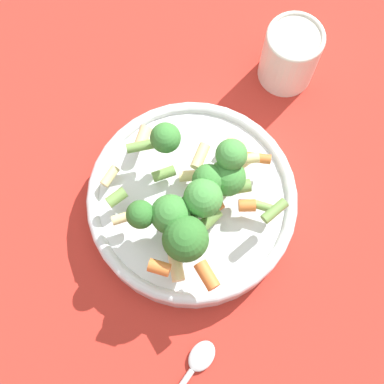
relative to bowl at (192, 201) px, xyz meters
name	(u,v)px	position (x,y,z in m)	size (l,w,h in m)	color
ground_plane	(192,207)	(0.00, 0.00, -0.02)	(3.00, 3.00, 0.00)	#B72D23
bowl	(192,201)	(0.00, 0.00, 0.00)	(0.24, 0.24, 0.05)	silver
pasta_salad	(194,198)	(0.01, 0.00, 0.06)	(0.20, 0.19, 0.08)	#8CB766
cup	(290,55)	(-0.15, 0.16, 0.02)	(0.07, 0.07, 0.09)	silver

